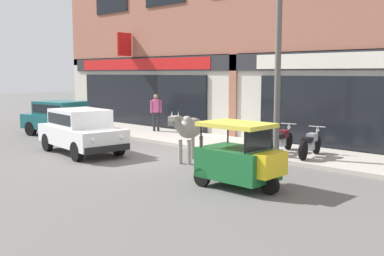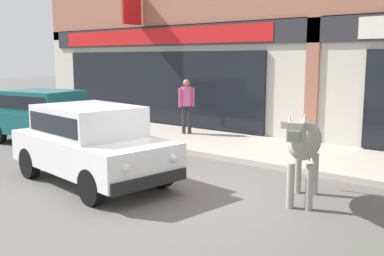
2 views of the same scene
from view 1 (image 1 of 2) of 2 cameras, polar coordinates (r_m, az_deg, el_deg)
ground_plane at (r=14.50m, az=-7.29°, el=-3.58°), size 90.00×90.00×0.00m
sidewalk at (r=17.00m, az=2.23°, el=-1.74°), size 19.00×2.88×0.12m
shop_building at (r=18.26m, az=5.92°, el=14.14°), size 23.00×1.40×10.23m
cow at (r=13.31m, az=-0.31°, el=-0.10°), size 1.01×2.07×1.61m
car_0 at (r=15.27m, az=-13.93°, el=-0.10°), size 3.75×2.04×1.46m
car_1 at (r=19.70m, az=-16.24°, el=1.40°), size 3.79×2.17×1.46m
auto_rickshaw at (r=10.45m, az=6.16°, el=-4.05°), size 2.00×1.18×1.52m
motorcycle_0 at (r=14.67m, az=11.32°, el=-1.53°), size 0.61×1.79×0.88m
motorcycle_1 at (r=14.08m, az=14.79°, el=-1.99°), size 0.58×1.80×0.88m
pedestrian at (r=19.56m, az=-4.59°, el=2.48°), size 0.32×0.45×1.60m
utility_pole at (r=13.68m, az=10.87°, el=8.64°), size 0.18×0.18×5.90m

